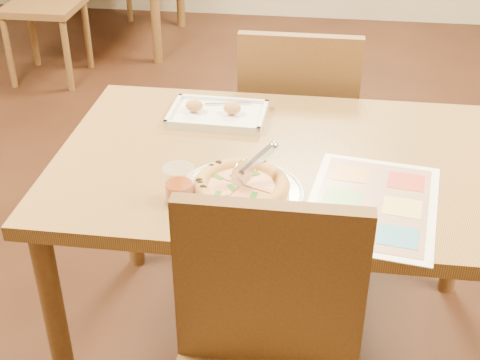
# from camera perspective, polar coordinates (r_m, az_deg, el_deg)

# --- Properties ---
(dining_table) EXTENTS (1.30, 0.85, 0.72)m
(dining_table) POSITION_cam_1_polar(r_m,az_deg,el_deg) (1.92, 3.97, -0.32)
(dining_table) COLOR olive
(dining_table) RESTS_ON ground
(chair_near) EXTENTS (0.42, 0.42, 0.47)m
(chair_near) POSITION_cam_1_polar(r_m,az_deg,el_deg) (1.49, 2.05, -14.81)
(chair_near) COLOR brown
(chair_near) RESTS_ON ground
(chair_far) EXTENTS (0.42, 0.42, 0.47)m
(chair_far) POSITION_cam_1_polar(r_m,az_deg,el_deg) (2.48, 4.98, 5.63)
(chair_far) COLOR brown
(chair_far) RESTS_ON ground
(plate) EXTENTS (0.39, 0.39, 0.02)m
(plate) POSITION_cam_1_polar(r_m,az_deg,el_deg) (1.70, 0.00, -1.19)
(plate) COLOR silver
(plate) RESTS_ON dining_table
(pizza) EXTENTS (0.25, 0.25, 0.04)m
(pizza) POSITION_cam_1_polar(r_m,az_deg,el_deg) (1.69, 0.12, -0.51)
(pizza) COLOR gold
(pizza) RESTS_ON plate
(pizza_cutter) EXTENTS (0.10, 0.12, 0.08)m
(pizza_cutter) POSITION_cam_1_polar(r_m,az_deg,el_deg) (1.68, 1.16, 1.39)
(pizza_cutter) COLOR silver
(pizza_cutter) RESTS_ON pizza
(appetizer_tray) EXTENTS (0.30, 0.21, 0.06)m
(appetizer_tray) POSITION_cam_1_polar(r_m,az_deg,el_deg) (2.09, -1.97, 5.59)
(appetizer_tray) COLOR white
(appetizer_tray) RESTS_ON dining_table
(glass_tumbler) EXTENTS (0.08, 0.08, 0.10)m
(glass_tumbler) POSITION_cam_1_polar(r_m,az_deg,el_deg) (1.67, -5.21, -0.58)
(glass_tumbler) COLOR #882F0A
(glass_tumbler) RESTS_ON dining_table
(menu) EXTENTS (0.38, 0.48, 0.00)m
(menu) POSITION_cam_1_polar(r_m,az_deg,el_deg) (1.70, 11.21, -1.97)
(menu) COLOR white
(menu) RESTS_ON dining_table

